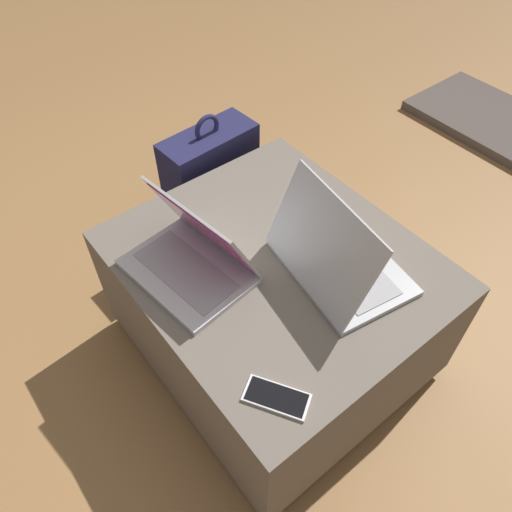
# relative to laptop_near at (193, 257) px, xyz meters

# --- Properties ---
(ground_plane) EXTENTS (14.00, 14.00, 0.00)m
(ground_plane) POSITION_rel_laptop_near_xyz_m (0.11, 0.19, -0.49)
(ground_plane) COLOR #9E7042
(ottoman) EXTENTS (0.84, 0.74, 0.45)m
(ottoman) POSITION_rel_laptop_near_xyz_m (0.11, 0.19, -0.27)
(ottoman) COLOR #3D3832
(ottoman) RESTS_ON ground_plane
(laptop_near) EXTENTS (0.35, 0.28, 0.23)m
(laptop_near) POSITION_rel_laptop_near_xyz_m (0.00, 0.00, 0.00)
(laptop_near) COLOR silver
(laptop_near) RESTS_ON ottoman
(laptop_far) EXTENTS (0.39, 0.31, 0.26)m
(laptop_far) POSITION_rel_laptop_near_xyz_m (0.24, 0.28, 0.00)
(laptop_far) COLOR #B7B7BC
(laptop_far) RESTS_ON ottoman
(cell_phone) EXTENTS (0.16, 0.13, 0.01)m
(cell_phone) POSITION_rel_laptop_near_xyz_m (0.42, -0.07, -0.04)
(cell_phone) COLOR white
(cell_phone) RESTS_ON ottoman
(backpack) EXTENTS (0.21, 0.35, 0.56)m
(backpack) POSITION_rel_laptop_near_xyz_m (-0.44, 0.34, -0.26)
(backpack) COLOR #23234C
(backpack) RESTS_ON ground_plane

